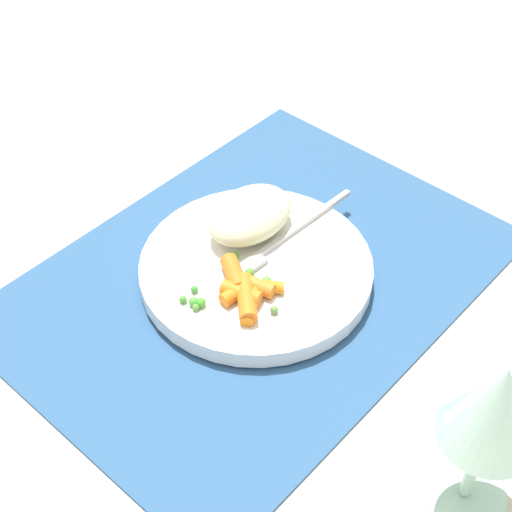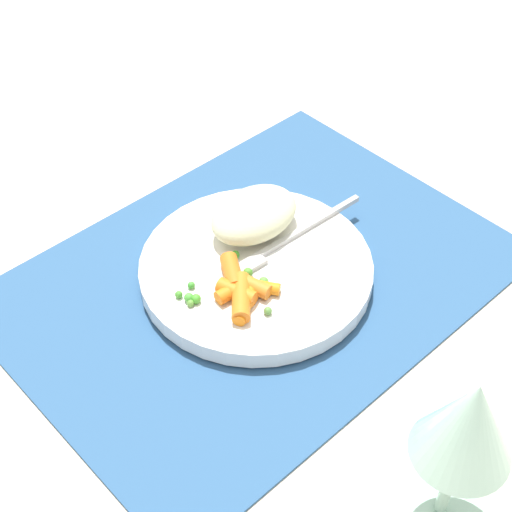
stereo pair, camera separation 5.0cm
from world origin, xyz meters
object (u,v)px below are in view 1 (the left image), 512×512
object	(u,v)px
carrot_portion	(246,291)
rice_mound	(250,215)
plate	(256,269)
fork	(281,243)
wine_glass	(495,409)

from	to	relation	value
carrot_portion	rice_mound	bearing A→B (deg)	-139.76
rice_mound	carrot_portion	world-z (taller)	rice_mound
plate	fork	size ratio (longest dim) A/B	1.28
carrot_portion	wine_glass	bearing A→B (deg)	84.40
plate	fork	distance (m)	0.04
carrot_portion	fork	world-z (taller)	carrot_portion
wine_glass	plate	bearing A→B (deg)	-102.97
rice_mound	wine_glass	xyz separation A→B (m)	(0.10, 0.33, 0.08)
rice_mound	fork	size ratio (longest dim) A/B	0.54
carrot_portion	fork	size ratio (longest dim) A/B	0.40
rice_mound	wine_glass	world-z (taller)	wine_glass
carrot_portion	wine_glass	xyz separation A→B (m)	(0.03, 0.27, 0.09)
plate	wine_glass	bearing A→B (deg)	77.03
rice_mound	wine_glass	bearing A→B (deg)	73.04
plate	rice_mound	xyz separation A→B (m)	(-0.03, -0.04, 0.03)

